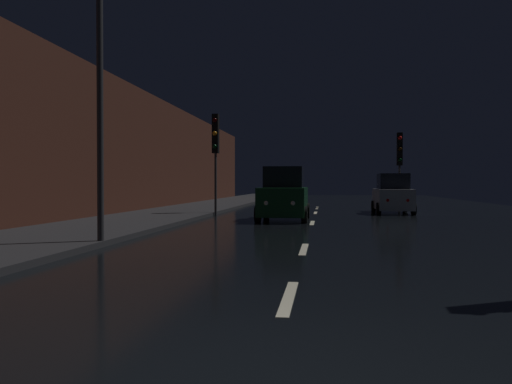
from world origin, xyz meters
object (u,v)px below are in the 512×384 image
(traffic_light_far_left, at_px, (215,142))
(streetlamp_overhead, at_px, (117,42))
(traffic_light_far_right, at_px, (400,154))
(car_parked_right_far, at_px, (393,195))
(car_approaching_headlights, at_px, (284,196))

(traffic_light_far_left, xyz_separation_m, streetlamp_overhead, (0.24, -12.75, 1.41))
(traffic_light_far_right, xyz_separation_m, car_parked_right_far, (-0.80, -3.26, -2.29))
(car_approaching_headlights, height_order, car_parked_right_far, car_approaching_headlights)
(traffic_light_far_right, distance_m, streetlamp_overhead, 21.20)
(streetlamp_overhead, bearing_deg, car_parked_right_far, 61.45)
(streetlamp_overhead, xyz_separation_m, car_approaching_headlights, (3.32, 9.95, -3.97))
(traffic_light_far_left, distance_m, traffic_light_far_right, 11.41)
(car_parked_right_far, bearing_deg, streetlamp_overhead, 151.45)
(streetlamp_overhead, relative_size, car_approaching_headlights, 1.69)
(traffic_light_far_left, bearing_deg, car_approaching_headlights, 52.49)
(traffic_light_far_right, relative_size, car_parked_right_far, 1.10)
(streetlamp_overhead, distance_m, car_parked_right_far, 18.32)
(streetlamp_overhead, xyz_separation_m, car_parked_right_far, (8.54, 15.69, -4.06))
(traffic_light_far_right, distance_m, car_parked_right_far, 4.06)
(car_parked_right_far, bearing_deg, traffic_light_far_right, -13.79)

